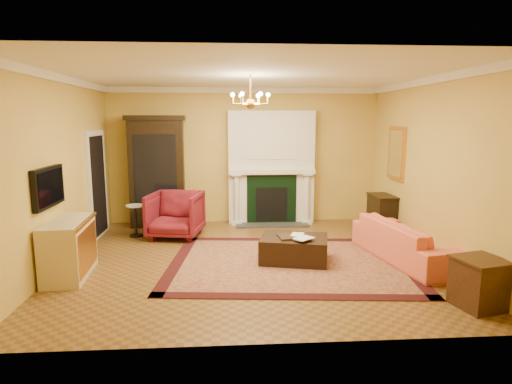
{
  "coord_description": "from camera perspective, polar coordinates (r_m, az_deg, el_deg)",
  "views": [
    {
      "loc": [
        -0.37,
        -6.85,
        2.31
      ],
      "look_at": [
        0.11,
        0.3,
        1.09
      ],
      "focal_mm": 30.0,
      "sensor_mm": 36.0,
      "label": 1
    }
  ],
  "objects": [
    {
      "name": "floor",
      "position": [
        7.24,
        -0.71,
        -9.02
      ],
      "size": [
        6.0,
        5.5,
        0.02
      ],
      "primitive_type": "cube",
      "color": "brown",
      "rests_on": "ground"
    },
    {
      "name": "ceiling",
      "position": [
        6.9,
        -0.76,
        15.48
      ],
      "size": [
        6.0,
        5.5,
        0.02
      ],
      "primitive_type": "cube",
      "color": "white",
      "rests_on": "wall_back"
    },
    {
      "name": "wall_back",
      "position": [
        9.65,
        -1.63,
        4.83
      ],
      "size": [
        6.0,
        0.02,
        3.0
      ],
      "primitive_type": "cube",
      "color": "gold",
      "rests_on": "floor"
    },
    {
      "name": "wall_front",
      "position": [
        4.19,
        1.34,
        -1.48
      ],
      "size": [
        6.0,
        0.02,
        3.0
      ],
      "primitive_type": "cube",
      "color": "gold",
      "rests_on": "floor"
    },
    {
      "name": "wall_left",
      "position": [
        7.39,
        -24.76,
        2.47
      ],
      "size": [
        0.02,
        5.5,
        3.0
      ],
      "primitive_type": "cube",
      "color": "gold",
      "rests_on": "floor"
    },
    {
      "name": "wall_right",
      "position": [
        7.69,
        22.32,
        2.88
      ],
      "size": [
        0.02,
        5.5,
        3.0
      ],
      "primitive_type": "cube",
      "color": "gold",
      "rests_on": "floor"
    },
    {
      "name": "fireplace",
      "position": [
        9.54,
        2.03,
        2.93
      ],
      "size": [
        1.9,
        0.7,
        2.5
      ],
      "color": "silver",
      "rests_on": "wall_back"
    },
    {
      "name": "crown_molding",
      "position": [
        7.84,
        -1.15,
        14.26
      ],
      "size": [
        6.0,
        5.5,
        0.12
      ],
      "color": "white",
      "rests_on": "ceiling"
    },
    {
      "name": "doorway",
      "position": [
        9.02,
        -20.44,
        0.98
      ],
      "size": [
        0.08,
        1.05,
        2.1
      ],
      "color": "silver",
      "rests_on": "wall_left"
    },
    {
      "name": "tv_panel",
      "position": [
        6.83,
        -25.94,
        0.6
      ],
      "size": [
        0.09,
        0.95,
        0.58
      ],
      "color": "black",
      "rests_on": "wall_left"
    },
    {
      "name": "gilt_mirror",
      "position": [
        8.93,
        18.2,
        4.93
      ],
      "size": [
        0.06,
        0.76,
        1.05
      ],
      "color": "gold",
      "rests_on": "wall_right"
    },
    {
      "name": "chandelier",
      "position": [
        6.87,
        -0.75,
        12.14
      ],
      "size": [
        0.63,
        0.55,
        0.53
      ],
      "color": "#CA8837",
      "rests_on": "ceiling"
    },
    {
      "name": "oriental_rug",
      "position": [
        7.06,
        4.49,
        -9.41
      ],
      "size": [
        4.11,
        3.24,
        0.02
      ],
      "primitive_type": "cube",
      "rotation": [
        0.0,
        0.0,
        -0.09
      ],
      "color": "#4C1011",
      "rests_on": "floor"
    },
    {
      "name": "china_cabinet",
      "position": [
        9.54,
        -13.01,
        2.39
      ],
      "size": [
        1.17,
        0.57,
        2.29
      ],
      "primitive_type": "cube",
      "rotation": [
        0.0,
        0.0,
        0.05
      ],
      "color": "black",
      "rests_on": "floor"
    },
    {
      "name": "wingback_armchair",
      "position": [
        8.59,
        -10.7,
        -2.7
      ],
      "size": [
        1.13,
        1.08,
        1.0
      ],
      "primitive_type": "imported",
      "rotation": [
        0.0,
        0.0,
        -0.2
      ],
      "color": "maroon",
      "rests_on": "floor"
    },
    {
      "name": "pedestal_table",
      "position": [
        8.84,
        -15.77,
        -3.39
      ],
      "size": [
        0.36,
        0.36,
        0.64
      ],
      "color": "black",
      "rests_on": "floor"
    },
    {
      "name": "commode",
      "position": [
        6.95,
        -23.7,
        -6.93
      ],
      "size": [
        0.62,
        1.17,
        0.85
      ],
      "primitive_type": "cube",
      "rotation": [
        0.0,
        0.0,
        0.07
      ],
      "color": "beige",
      "rests_on": "floor"
    },
    {
      "name": "coral_sofa",
      "position": [
        7.5,
        19.61,
        -5.37
      ],
      "size": [
        1.05,
        2.32,
        0.88
      ],
      "primitive_type": "imported",
      "rotation": [
        0.0,
        0.0,
        1.75
      ],
      "color": "#E75749",
      "rests_on": "floor"
    },
    {
      "name": "end_table",
      "position": [
        6.06,
        27.65,
        -10.85
      ],
      "size": [
        0.62,
        0.62,
        0.6
      ],
      "primitive_type": "cube",
      "rotation": [
        0.0,
        0.0,
        0.24
      ],
      "color": "#3D2110",
      "rests_on": "floor"
    },
    {
      "name": "console_table",
      "position": [
        9.15,
        16.41,
        -2.92
      ],
      "size": [
        0.43,
        0.7,
        0.76
      ],
      "primitive_type": "cube",
      "rotation": [
        0.0,
        0.0,
        0.05
      ],
      "color": "black",
      "rests_on": "floor"
    },
    {
      "name": "leather_ottoman",
      "position": [
        7.1,
        5.09,
        -7.55
      ],
      "size": [
        1.22,
        1.0,
        0.4
      ],
      "primitive_type": "cube",
      "rotation": [
        0.0,
        0.0,
        -0.23
      ],
      "color": "black",
      "rests_on": "oriental_rug"
    },
    {
      "name": "ottoman_tray",
      "position": [
        7.01,
        5.0,
        -5.94
      ],
      "size": [
        0.51,
        0.42,
        0.03
      ],
      "primitive_type": "cube",
      "rotation": [
        0.0,
        0.0,
        0.11
      ],
      "color": "black",
      "rests_on": "leather_ottoman"
    },
    {
      "name": "book_a",
      "position": [
        6.98,
        4.75,
        -4.74
      ],
      "size": [
        0.19,
        0.08,
        0.26
      ],
      "primitive_type": "imported",
      "rotation": [
        0.0,
        0.0,
        -0.31
      ],
      "color": "gray",
      "rests_on": "ottoman_tray"
    },
    {
      "name": "book_b",
      "position": [
        6.84,
        5.69,
        -4.87
      ],
      "size": [
        0.16,
        0.19,
        0.31
      ],
      "primitive_type": "imported",
      "rotation": [
        0.0,
        0.0,
        -0.89
      ],
      "color": "gray",
      "rests_on": "ottoman_tray"
    },
    {
      "name": "topiary_left",
      "position": [
        9.43,
        -2.1,
        4.52
      ],
      "size": [
        0.16,
        0.16,
        0.43
      ],
      "color": "gray",
      "rests_on": "fireplace"
    },
    {
      "name": "topiary_right",
      "position": [
        9.56,
        6.12,
        4.53
      ],
      "size": [
        0.16,
        0.16,
        0.43
      ],
      "color": "gray",
      "rests_on": "fireplace"
    }
  ]
}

